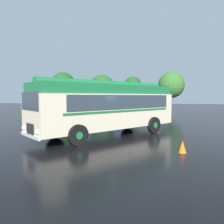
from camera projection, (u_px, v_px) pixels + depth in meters
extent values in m
plane|color=black|center=(98.00, 137.00, 13.56)|extent=(120.00, 120.00, 0.00)
cube|color=beige|center=(109.00, 111.00, 13.90)|extent=(8.56, 9.10, 2.10)
cube|color=#196B38|center=(109.00, 90.00, 13.80)|extent=(8.27, 8.81, 0.56)
cylinder|color=#196B38|center=(109.00, 85.00, 13.78)|extent=(6.81, 7.45, 0.60)
cube|color=#2D3842|center=(126.00, 102.00, 13.09)|extent=(5.39, 5.96, 0.84)
cube|color=#2D3842|center=(101.00, 101.00, 15.01)|extent=(5.39, 5.96, 0.84)
cube|color=#196B38|center=(125.00, 111.00, 13.07)|extent=(5.52, 6.11, 0.12)
cube|color=#196B38|center=(99.00, 109.00, 14.98)|extent=(5.52, 6.11, 0.12)
cube|color=#2D3842|center=(30.00, 101.00, 10.61)|extent=(1.66, 1.50, 0.88)
cube|color=black|center=(30.00, 129.00, 10.70)|extent=(0.71, 0.65, 0.56)
cube|color=silver|center=(30.00, 136.00, 10.71)|extent=(1.83, 1.67, 0.16)
sphere|color=white|center=(37.00, 132.00, 10.02)|extent=(0.22, 0.22, 0.22)
sphere|color=white|center=(24.00, 128.00, 11.38)|extent=(0.22, 0.22, 0.22)
cylinder|color=black|center=(78.00, 135.00, 10.98)|extent=(0.95, 1.00, 1.10)
cylinder|color=#196B38|center=(78.00, 135.00, 10.98)|extent=(0.50, 0.50, 0.39)
cylinder|color=black|center=(55.00, 129.00, 12.96)|extent=(0.95, 1.00, 1.10)
cylinder|color=#196B38|center=(55.00, 129.00, 12.96)|extent=(0.50, 0.50, 0.39)
cylinder|color=black|center=(154.00, 125.00, 14.86)|extent=(0.95, 1.00, 1.10)
cylinder|color=#196B38|center=(154.00, 125.00, 14.86)|extent=(0.50, 0.50, 0.39)
cylinder|color=black|center=(127.00, 122.00, 16.84)|extent=(0.95, 1.00, 1.10)
cylinder|color=#196B38|center=(127.00, 122.00, 16.84)|extent=(0.50, 0.50, 0.39)
cube|color=#4C5156|center=(103.00, 111.00, 26.36)|extent=(2.08, 4.34, 0.70)
cube|color=#4C5156|center=(103.00, 106.00, 26.46)|extent=(1.69, 2.31, 0.64)
cube|color=#2D3842|center=(109.00, 106.00, 26.43)|extent=(0.20, 1.93, 0.50)
cube|color=#2D3842|center=(97.00, 106.00, 26.49)|extent=(0.20, 1.93, 0.50)
cylinder|color=black|center=(110.00, 115.00, 25.06)|extent=(0.26, 0.66, 0.64)
cylinder|color=black|center=(94.00, 115.00, 25.12)|extent=(0.26, 0.66, 0.64)
cylinder|color=black|center=(111.00, 114.00, 27.65)|extent=(0.26, 0.66, 0.64)
cylinder|color=black|center=(97.00, 113.00, 27.72)|extent=(0.26, 0.66, 0.64)
cube|color=navy|center=(125.00, 111.00, 27.08)|extent=(2.07, 4.34, 0.70)
cube|color=navy|center=(125.00, 106.00, 27.17)|extent=(1.69, 2.31, 0.64)
cube|color=#2D3842|center=(131.00, 106.00, 27.01)|extent=(0.20, 1.93, 0.50)
cube|color=#2D3842|center=(119.00, 106.00, 27.34)|extent=(0.20, 1.93, 0.50)
cylinder|color=black|center=(130.00, 115.00, 25.64)|extent=(0.26, 0.66, 0.64)
cylinder|color=black|center=(116.00, 115.00, 26.03)|extent=(0.26, 0.66, 0.64)
cylinder|color=black|center=(133.00, 113.00, 28.17)|extent=(0.26, 0.66, 0.64)
cylinder|color=black|center=(120.00, 113.00, 28.56)|extent=(0.26, 0.66, 0.64)
cylinder|color=#4C3823|center=(64.00, 102.00, 34.99)|extent=(0.37, 0.37, 3.15)
sphere|color=#1E4C1E|center=(63.00, 84.00, 34.78)|extent=(3.64, 3.64, 3.64)
sphere|color=#1E4C1E|center=(64.00, 84.00, 35.10)|extent=(2.78, 2.78, 2.78)
cylinder|color=#4C3823|center=(102.00, 105.00, 34.55)|extent=(0.31, 0.31, 2.25)
sphere|color=#235623|center=(102.00, 88.00, 34.36)|extent=(4.11, 4.11, 4.11)
sphere|color=#235623|center=(103.00, 87.00, 34.47)|extent=(3.10, 3.10, 3.10)
cylinder|color=#4C3823|center=(133.00, 103.00, 34.13)|extent=(0.31, 0.31, 3.04)
sphere|color=#1E4C1E|center=(133.00, 86.00, 33.94)|extent=(2.85, 2.85, 2.85)
sphere|color=#1E4C1E|center=(134.00, 88.00, 34.19)|extent=(2.07, 2.07, 2.07)
cylinder|color=#4C3823|center=(171.00, 104.00, 32.94)|extent=(0.32, 0.32, 2.73)
sphere|color=#336B28|center=(171.00, 85.00, 32.74)|extent=(3.91, 3.91, 3.91)
sphere|color=#336B28|center=(172.00, 84.00, 32.93)|extent=(2.49, 2.49, 2.49)
cone|color=orange|center=(182.00, 147.00, 9.69)|extent=(0.36, 0.36, 0.55)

